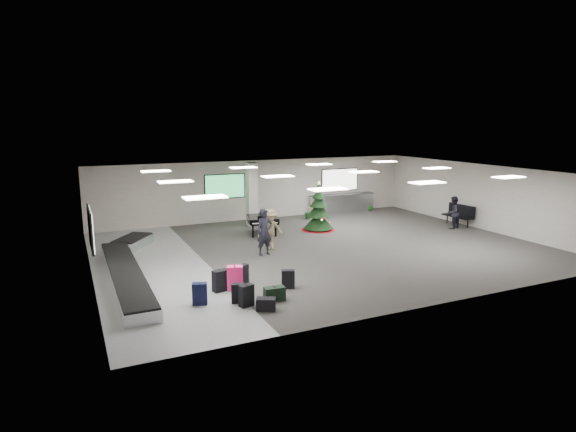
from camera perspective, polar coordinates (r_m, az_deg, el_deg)
name	(u,v)px	position (r m, az deg, el deg)	size (l,w,h in m)	color
ground	(321,248)	(20.36, 3.99, -3.83)	(18.00, 18.00, 0.00)	#312E2D
room_envelope	(307,192)	(20.30, 2.22, 2.86)	(18.02, 14.02, 3.21)	#A39E95
baggage_carousel	(127,267)	(17.94, -18.52, -5.76)	(2.28, 9.71, 0.43)	silver
service_counter	(342,203)	(28.33, 6.41, 1.52)	(4.05, 0.65, 1.08)	silver
suitcase_0	(246,296)	(14.09, -4.96, -9.38)	(0.47, 0.34, 0.67)	black
suitcase_1	(238,293)	(14.36, -5.96, -9.10)	(0.42, 0.29, 0.61)	black
pink_suitcase	(235,278)	(15.40, -6.31, -7.32)	(0.57, 0.43, 0.81)	#FD216E
suitcase_3	(242,274)	(15.98, -5.45, -6.89)	(0.48, 0.42, 0.66)	black
navy_suitcase	(200,294)	(14.40, -10.42, -9.06)	(0.48, 0.37, 0.67)	black
green_duffel	(274,294)	(14.53, -1.62, -9.19)	(0.64, 0.35, 0.43)	black
suitcase_7	(288,279)	(15.50, 0.01, -7.48)	(0.47, 0.36, 0.62)	black
suitcase_8	(220,281)	(15.36, -8.03, -7.60)	(0.51, 0.36, 0.71)	black
black_duffel	(266,304)	(13.83, -2.63, -10.39)	(0.62, 0.52, 0.37)	black
christmas_tree	(319,213)	(23.59, 3.64, 0.33)	(1.71, 1.71, 2.43)	maroon
grand_piano	(262,219)	(22.68, -3.05, -0.42)	(1.69, 2.01, 1.00)	black
bench	(459,214)	(26.15, 19.65, 0.26)	(0.66, 1.73, 1.08)	black
traveler_a	(265,232)	(19.13, -2.79, -1.91)	(0.68, 0.45, 1.87)	black
traveler_b	(270,229)	(20.01, -2.11, -1.58)	(1.09, 0.63, 1.69)	#8C8256
traveler_bench	(453,213)	(25.18, 18.96, 0.38)	(0.79, 0.62, 1.63)	black
potted_plant_left	(308,212)	(26.30, 2.42, 0.51)	(0.44, 0.36, 0.80)	#154315
potted_plant_right	(369,204)	(29.15, 9.60, 1.38)	(0.43, 0.43, 0.77)	#154315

